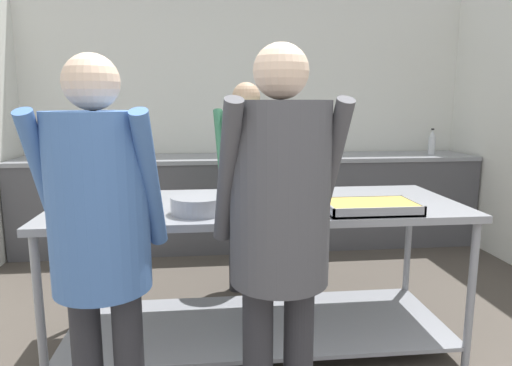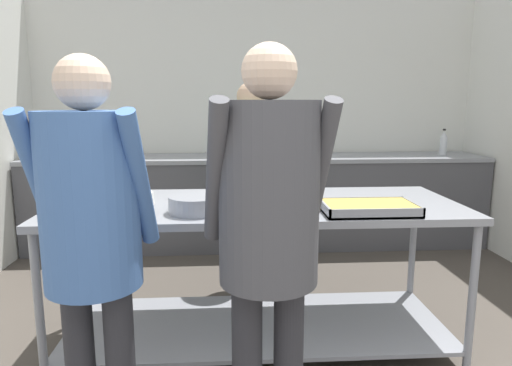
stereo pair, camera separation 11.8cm
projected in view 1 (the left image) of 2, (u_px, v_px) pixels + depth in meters
wall_rear at (247, 116)px, 4.92m from camera, size 4.77×0.06×2.65m
back_counter at (250, 201)px, 4.71m from camera, size 4.61×0.65×0.93m
serving_counter at (258, 250)px, 2.73m from camera, size 2.36×0.90×0.89m
plate_stack at (134, 200)px, 2.58m from camera, size 0.23×0.23×0.07m
sauce_pan at (198, 204)px, 2.42m from camera, size 0.43×0.29×0.09m
serving_tray_roast at (277, 201)px, 2.60m from camera, size 0.39×0.27×0.05m
serving_tray_vegetables at (370, 207)px, 2.46m from camera, size 0.49×0.30×0.05m
guest_serving_left at (280, 216)px, 1.78m from camera, size 0.53×0.39×1.70m
guest_serving_right at (100, 223)px, 1.76m from camera, size 0.50×0.38×1.66m
cook_behind_counter at (247, 166)px, 3.48m from camera, size 0.50×0.37×1.62m
water_bottle at (432, 143)px, 4.78m from camera, size 0.07×0.07×0.27m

